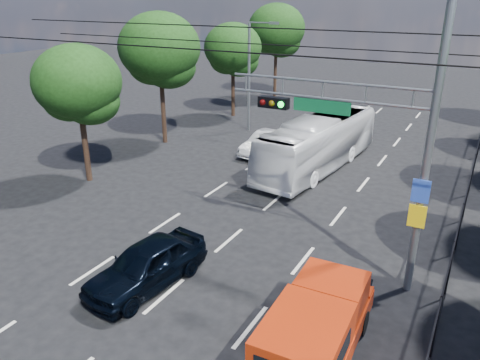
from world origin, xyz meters
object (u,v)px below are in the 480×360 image
Objects in this scene: signal_mast at (387,123)px; white_van at (266,143)px; red_pickup at (316,328)px; navy_hatchback at (147,265)px; white_bus at (319,143)px.

white_van is at bearing 130.60° from signal_mast.
signal_mast is 1.87× the size of red_pickup.
navy_hatchback is at bearing -148.55° from signal_mast.
navy_hatchback is 12.94m from white_bus.
red_pickup is at bearing -93.74° from signal_mast.
signal_mast is 13.88m from white_van.
red_pickup is at bearing -64.06° from white_bus.
navy_hatchback is at bearing 174.33° from red_pickup.
red_pickup is (-0.28, -4.32, -4.25)m from signal_mast.
white_van is at bearing 120.02° from red_pickup.
white_bus reaches higher than navy_hatchback.
white_van is (-8.53, 9.95, -4.59)m from signal_mast.
signal_mast reaches higher than white_bus.
red_pickup is 5.87m from navy_hatchback.
red_pickup is 1.29× the size of white_van.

